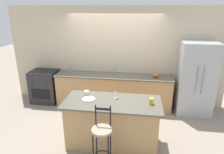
% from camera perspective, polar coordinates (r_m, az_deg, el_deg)
% --- Properties ---
extents(ground_plane, '(18.00, 18.00, 0.00)m').
position_cam_1_polar(ground_plane, '(5.46, -0.15, -9.68)').
color(ground_plane, gray).
extents(wall_back, '(6.00, 0.07, 2.70)m').
position_cam_1_polar(wall_back, '(5.59, 0.83, 5.89)').
color(wall_back, beige).
rests_on(wall_back, ground_plane).
extents(back_counter, '(3.17, 0.65, 0.91)m').
position_cam_1_polar(back_counter, '(5.58, 0.38, -3.81)').
color(back_counter, tan).
rests_on(back_counter, ground_plane).
extents(sink_faucet, '(0.02, 0.13, 0.22)m').
position_cam_1_polar(sink_faucet, '(5.56, 0.67, 2.55)').
color(sink_faucet, '#ADAFB5').
rests_on(sink_faucet, back_counter).
extents(kitchen_island, '(1.87, 0.85, 0.94)m').
position_cam_1_polar(kitchen_island, '(4.08, 0.05, -12.85)').
color(kitchen_island, tan).
rests_on(kitchen_island, ground_plane).
extents(refrigerator, '(0.87, 0.74, 1.87)m').
position_cam_1_polar(refrigerator, '(5.48, 22.71, -0.44)').
color(refrigerator, '#ADAFB5').
rests_on(refrigerator, ground_plane).
extents(oven_range, '(0.75, 0.62, 0.94)m').
position_cam_1_polar(oven_range, '(6.15, -18.54, -2.52)').
color(oven_range, '#28282B').
rests_on(oven_range, ground_plane).
extents(bar_stool_near, '(0.35, 0.35, 1.13)m').
position_cam_1_polar(bar_stool_near, '(3.47, -2.87, -16.60)').
color(bar_stool_near, black).
rests_on(bar_stool_near, ground_plane).
extents(dinner_plate, '(0.26, 0.26, 0.02)m').
position_cam_1_polar(dinner_plate, '(3.96, -6.68, -6.21)').
color(dinner_plate, beige).
rests_on(dinner_plate, kitchen_island).
extents(wine_glass, '(0.07, 0.07, 0.19)m').
position_cam_1_polar(wine_glass, '(3.92, 1.08, -4.37)').
color(wine_glass, white).
rests_on(wine_glass, kitchen_island).
extents(coffee_mug, '(0.12, 0.09, 0.09)m').
position_cam_1_polar(coffee_mug, '(4.15, -7.25, -4.45)').
color(coffee_mug, white).
rests_on(coffee_mug, kitchen_island).
extents(tumbler_cup, '(0.09, 0.09, 0.12)m').
position_cam_1_polar(tumbler_cup, '(3.80, 11.15, -6.78)').
color(tumbler_cup, gold).
rests_on(tumbler_cup, kitchen_island).
extents(pumpkin_decoration, '(0.16, 0.16, 0.15)m').
position_cam_1_polar(pumpkin_decoration, '(5.35, 12.38, 0.58)').
color(pumpkin_decoration, orange).
rests_on(pumpkin_decoration, back_counter).
extents(soap_bottle, '(0.06, 0.06, 0.18)m').
position_cam_1_polar(soap_bottle, '(5.64, -11.68, 1.72)').
color(soap_bottle, '#89B260').
rests_on(soap_bottle, back_counter).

